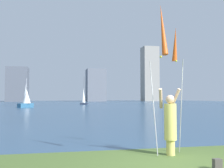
{
  "coord_description": "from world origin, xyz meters",
  "views": [
    {
      "loc": [
        -2.88,
        -6.06,
        1.64
      ],
      "look_at": [
        0.4,
        9.25,
        2.39
      ],
      "focal_mm": 43.56,
      "sensor_mm": 36.0,
      "label": 1
    }
  ],
  "objects_px": {
    "kite_flag_right": "(175,48)",
    "bag": "(217,164)",
    "sailboat_5": "(26,95)",
    "kite_flag_left": "(162,33)",
    "person": "(170,122)",
    "sailboat_2": "(84,97)",
    "sailboat_6": "(26,99)"
  },
  "relations": [
    {
      "from": "kite_flag_right",
      "to": "bag",
      "type": "height_order",
      "value": "kite_flag_right"
    },
    {
      "from": "bag",
      "to": "sailboat_5",
      "type": "relative_size",
      "value": 0.04
    },
    {
      "from": "bag",
      "to": "kite_flag_left",
      "type": "bearing_deg",
      "value": 125.85
    },
    {
      "from": "person",
      "to": "bag",
      "type": "bearing_deg",
      "value": -81.23
    },
    {
      "from": "person",
      "to": "kite_flag_left",
      "type": "relative_size",
      "value": 0.46
    },
    {
      "from": "sailboat_2",
      "to": "sailboat_5",
      "type": "bearing_deg",
      "value": 179.08
    },
    {
      "from": "kite_flag_right",
      "to": "sailboat_5",
      "type": "relative_size",
      "value": 0.69
    },
    {
      "from": "bag",
      "to": "person",
      "type": "bearing_deg",
      "value": 103.41
    },
    {
      "from": "kite_flag_left",
      "to": "kite_flag_right",
      "type": "distance_m",
      "value": 1.35
    },
    {
      "from": "kite_flag_right",
      "to": "sailboat_6",
      "type": "xyz_separation_m",
      "value": [
        -7.89,
        36.76,
        -1.84
      ]
    },
    {
      "from": "kite_flag_right",
      "to": "person",
      "type": "bearing_deg",
      "value": -130.03
    },
    {
      "from": "sailboat_2",
      "to": "person",
      "type": "bearing_deg",
      "value": -93.31
    },
    {
      "from": "kite_flag_left",
      "to": "bag",
      "type": "relative_size",
      "value": 16.97
    },
    {
      "from": "person",
      "to": "sailboat_2",
      "type": "relative_size",
      "value": 0.32
    },
    {
      "from": "person",
      "to": "sailboat_5",
      "type": "bearing_deg",
      "value": 95.33
    },
    {
      "from": "person",
      "to": "sailboat_2",
      "type": "distance_m",
      "value": 50.44
    },
    {
      "from": "kite_flag_left",
      "to": "kite_flag_right",
      "type": "relative_size",
      "value": 1.09
    },
    {
      "from": "kite_flag_left",
      "to": "sailboat_6",
      "type": "xyz_separation_m",
      "value": [
        -7.04,
        37.78,
        -2.03
      ]
    },
    {
      "from": "kite_flag_right",
      "to": "bag",
      "type": "xyz_separation_m",
      "value": [
        -0.03,
        -2.16,
        -3.03
      ]
    },
    {
      "from": "kite_flag_left",
      "to": "sailboat_5",
      "type": "relative_size",
      "value": 0.76
    },
    {
      "from": "person",
      "to": "sailboat_5",
      "type": "height_order",
      "value": "sailboat_5"
    },
    {
      "from": "bag",
      "to": "sailboat_6",
      "type": "xyz_separation_m",
      "value": [
        -7.86,
        38.92,
        1.2
      ]
    },
    {
      "from": "kite_flag_right",
      "to": "sailboat_6",
      "type": "distance_m",
      "value": 37.64
    },
    {
      "from": "sailboat_6",
      "to": "kite_flag_left",
      "type": "bearing_deg",
      "value": -79.45
    },
    {
      "from": "sailboat_6",
      "to": "bag",
      "type": "bearing_deg",
      "value": -78.58
    },
    {
      "from": "bag",
      "to": "sailboat_6",
      "type": "distance_m",
      "value": 39.72
    },
    {
      "from": "sailboat_5",
      "to": "sailboat_6",
      "type": "distance_m",
      "value": 13.36
    },
    {
      "from": "kite_flag_left",
      "to": "sailboat_5",
      "type": "distance_m",
      "value": 51.76
    },
    {
      "from": "kite_flag_right",
      "to": "bag",
      "type": "relative_size",
      "value": 15.52
    },
    {
      "from": "kite_flag_right",
      "to": "sailboat_6",
      "type": "height_order",
      "value": "kite_flag_right"
    },
    {
      "from": "person",
      "to": "sailboat_6",
      "type": "xyz_separation_m",
      "value": [
        -7.47,
        37.27,
        0.39
      ]
    },
    {
      "from": "sailboat_2",
      "to": "sailboat_5",
      "type": "xyz_separation_m",
      "value": [
        -11.79,
        0.19,
        0.4
      ]
    }
  ]
}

